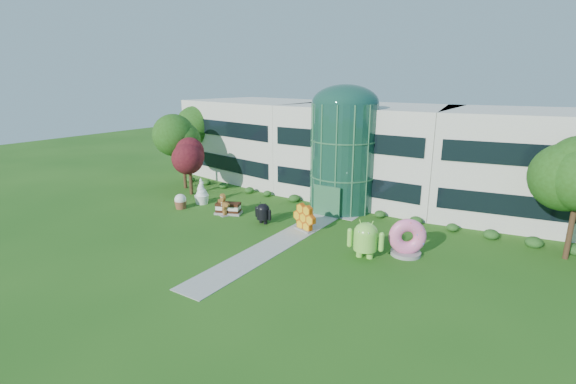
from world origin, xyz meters
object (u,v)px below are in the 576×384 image
Objects in this scene: donut at (407,236)px; gingerbread at (223,204)px; android_black at (263,212)px; android_green at (365,237)px.

gingerbread is (-16.55, -0.49, -0.34)m from donut.
donut reaches higher than android_black.
gingerbread is (-14.33, 1.51, -0.46)m from android_green.
donut is at bearing 29.99° from android_green.
android_black is 4.32m from gingerbread.
android_black is at bearing 158.24° from android_green.
android_green is at bearing 15.81° from gingerbread.
android_green is 2.99m from donut.
android_black is at bearing 24.79° from gingerbread.
gingerbread is at bearing 152.06° from donut.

